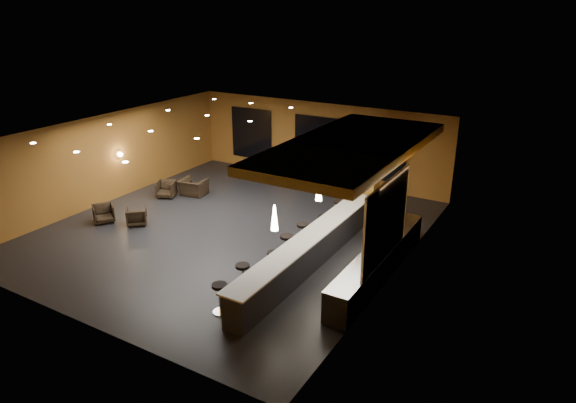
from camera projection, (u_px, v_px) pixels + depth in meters
The scene contains 36 objects.
floor at pixel (232, 231), 18.20m from camera, with size 12.00×13.00×0.10m, color black.
ceiling at pixel (228, 132), 16.90m from camera, with size 12.00×13.00×0.10m, color black.
wall_back at pixel (318, 142), 22.82m from camera, with size 12.00×0.10×3.50m, color #9C6123.
wall_front at pixel (67, 260), 12.29m from camera, with size 12.00×0.10×3.50m, color #9C6123.
wall_left at pixel (107, 158), 20.41m from camera, with size 0.10×13.00×3.50m, color #9C6123.
wall_right at pixel (401, 218), 14.70m from camera, with size 0.10×13.00×3.50m, color #9C6123.
wood_soffit at pixel (352, 146), 15.89m from camera, with size 3.60×8.00×0.28m, color #AE8532.
window_left at pixel (252, 134), 24.40m from camera, with size 2.20×0.06×2.40m, color black.
window_center at pixel (317, 143), 22.75m from camera, with size 2.20×0.06×2.40m, color black.
window_right at pixel (381, 152), 21.33m from camera, with size 2.20×0.06×2.40m, color black.
tile_backsplash at pixel (386, 221), 13.85m from camera, with size 0.06×3.20×2.40m, color white.
bar_counter at pixel (310, 252), 15.48m from camera, with size 0.60×8.00×1.00m, color black.
bar_top at pixel (310, 236), 15.29m from camera, with size 0.78×8.10×0.05m, color beige.
prep_counter at pixel (378, 263), 14.96m from camera, with size 0.70×6.00×0.86m, color black.
prep_top at pixel (379, 249), 14.80m from camera, with size 0.72×6.00×0.03m, color silver.
wall_shelf_lower at pixel (378, 237), 13.90m from camera, with size 0.30×1.50×0.03m, color silver.
wall_shelf_upper at pixel (379, 221), 13.73m from camera, with size 0.30×1.50×0.03m, color silver.
column at pixel (370, 172), 18.72m from camera, with size 0.60×0.60×3.50m, color #9D6B23.
wall_sconce at pixel (120, 154), 20.71m from camera, with size 0.22×0.22×0.22m, color #FFE5B2.
pendant_0 at pixel (274, 218), 13.20m from camera, with size 0.20×0.20×0.70m, color white.
pendant_1 at pixel (319, 189), 15.21m from camera, with size 0.20×0.20×0.70m, color white.
pendant_2 at pixel (353, 167), 17.22m from camera, with size 0.20×0.20×0.70m, color white.
staff_a at pixel (372, 221), 16.80m from camera, with size 0.60×0.40×1.66m, color black.
staff_b at pixel (389, 215), 17.35m from camera, with size 0.78×0.61×1.60m, color black.
staff_c at pixel (390, 210), 17.49m from camera, with size 0.88×0.57×1.80m, color black.
armchair_a at pixel (104, 214), 18.72m from camera, with size 0.70×0.72×0.66m, color black.
armchair_b at pixel (137, 216), 18.52m from camera, with size 0.69×0.71×0.65m, color black.
armchair_c at pixel (166, 189), 21.14m from camera, with size 0.73×0.75×0.68m, color black.
armchair_d at pixel (193, 187), 21.38m from camera, with size 1.04×0.91×0.67m, color black.
bar_stool_0 at pixel (220, 294), 13.14m from camera, with size 0.42×0.42×0.84m.
bar_stool_1 at pixel (243, 274), 14.14m from camera, with size 0.42×0.42×0.82m.
bar_stool_2 at pixel (273, 260), 15.00m from camera, with size 0.38×0.38×0.75m.
bar_stool_3 at pixel (287, 245), 15.81m from camera, with size 0.44×0.44×0.86m.
bar_stool_4 at pixel (303, 232), 16.76m from camera, with size 0.41×0.41×0.81m.
bar_stool_5 at pixel (323, 223), 17.60m from camera, with size 0.37×0.37×0.72m.
bar_stool_6 at pixel (339, 209), 18.63m from camera, with size 0.42×0.42×0.84m.
Camera 1 is at (10.10, -13.31, 7.51)m, focal length 32.00 mm.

